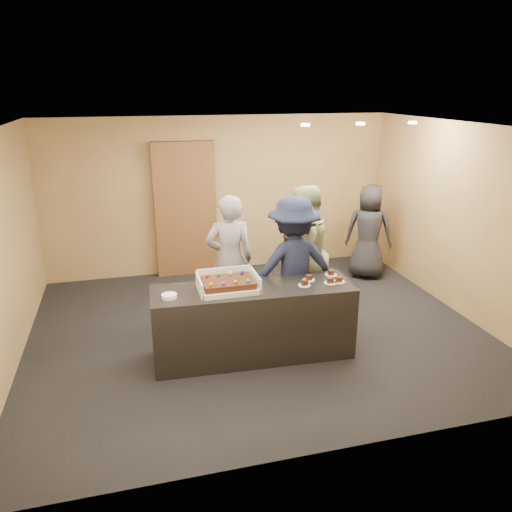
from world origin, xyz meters
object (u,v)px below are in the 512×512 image
object	(u,v)px
plate_stack	(169,296)
person_dark_suit	(369,232)
sheet_cake	(228,283)
person_navy_man	(293,267)
storage_cabinet	(185,210)
cake_box	(228,286)
serving_counter	(253,322)
person_server_grey	(230,260)
person_brown_extra	(296,248)
person_sage_man	(302,254)

from	to	relation	value
plate_stack	person_dark_suit	world-z (taller)	person_dark_suit
sheet_cake	person_navy_man	bearing A→B (deg)	25.30
storage_cabinet	cake_box	world-z (taller)	storage_cabinet
serving_counter	person_server_grey	world-z (taller)	person_server_grey
storage_cabinet	sheet_cake	bearing A→B (deg)	-88.11
serving_counter	person_dark_suit	size ratio (longest dim) A/B	1.48
person_navy_man	person_dark_suit	distance (m)	2.55
person_navy_man	person_brown_extra	xyz separation A→B (m)	(0.40, 1.04, -0.10)
storage_cabinet	person_dark_suit	xyz separation A→B (m)	(2.98, -0.96, -0.34)
sheet_cake	person_brown_extra	size ratio (longest dim) A/B	0.35
plate_stack	serving_counter	bearing A→B (deg)	2.63
person_server_grey	cake_box	bearing A→B (deg)	82.02
storage_cabinet	person_sage_man	xyz separation A→B (m)	(1.33, -2.20, -0.19)
plate_stack	person_server_grey	distance (m)	1.40
sheet_cake	person_server_grey	world-z (taller)	person_server_grey
storage_cabinet	cake_box	xyz separation A→B (m)	(0.10, -3.04, -0.20)
person_server_grey	person_dark_suit	bearing A→B (deg)	-152.48
plate_stack	person_sage_man	distance (m)	2.12
serving_counter	person_sage_man	bearing A→B (deg)	45.80
storage_cabinet	person_server_grey	size ratio (longest dim) A/B	1.27
cake_box	person_server_grey	world-z (taller)	person_server_grey
person_server_grey	person_sage_man	xyz separation A→B (m)	(1.00, -0.15, 0.05)
cake_box	person_server_grey	xyz separation A→B (m)	(0.23, 0.99, -0.04)
plate_stack	person_navy_man	xyz separation A→B (m)	(1.64, 0.50, 0.01)
person_server_grey	serving_counter	bearing A→B (deg)	99.07
person_navy_man	plate_stack	bearing A→B (deg)	16.33
plate_stack	person_brown_extra	distance (m)	2.56
serving_counter	sheet_cake	size ratio (longest dim) A/B	4.08
person_brown_extra	person_dark_suit	xyz separation A→B (m)	(1.53, 0.62, -0.03)
serving_counter	plate_stack	size ratio (longest dim) A/B	13.65
serving_counter	plate_stack	bearing A→B (deg)	-174.55
cake_box	person_sage_man	size ratio (longest dim) A/B	0.36
cake_box	person_server_grey	distance (m)	1.02
person_sage_man	person_navy_man	world-z (taller)	person_sage_man
cake_box	plate_stack	size ratio (longest dim) A/B	3.92
storage_cabinet	person_dark_suit	world-z (taller)	storage_cabinet
person_server_grey	sheet_cake	bearing A→B (deg)	82.31
person_sage_man	storage_cabinet	bearing A→B (deg)	-87.32
storage_cabinet	person_brown_extra	world-z (taller)	storage_cabinet
cake_box	person_navy_man	bearing A→B (deg)	24.04
serving_counter	plate_stack	distance (m)	1.10
person_server_grey	person_dark_suit	xyz separation A→B (m)	(2.65, 1.09, -0.10)
cake_box	plate_stack	distance (m)	0.69
serving_counter	person_dark_suit	distance (m)	3.35
storage_cabinet	person_navy_man	bearing A→B (deg)	-68.06
plate_stack	person_navy_man	bearing A→B (deg)	16.82
person_sage_man	person_dark_suit	distance (m)	2.08
serving_counter	storage_cabinet	size ratio (longest dim) A/B	1.04
cake_box	person_dark_suit	distance (m)	3.56
storage_cabinet	person_sage_man	size ratio (longest dim) A/B	1.20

